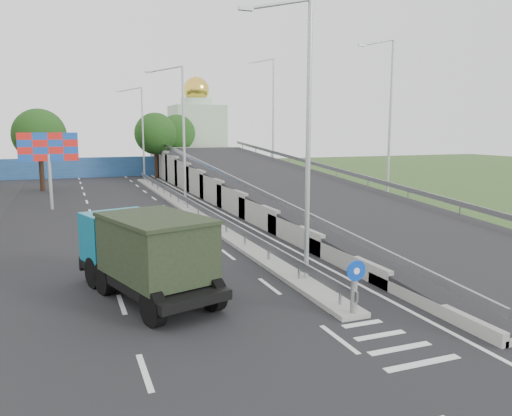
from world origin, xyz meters
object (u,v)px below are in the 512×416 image
church (197,132)px  billboard (48,151)px  sign_bollard (355,287)px  dump_truck (145,251)px  lamp_post_far (141,128)px  lamp_post_near (304,128)px  lamp_post_mid (181,128)px

church → billboard: church is taller
sign_bollard → dump_truck: dump_truck is taller
lamp_post_far → dump_truck: lamp_post_far is taller
church → billboard: bearing=-120.7°
church → lamp_post_far: bearing=-125.2°
lamp_post_far → lamp_post_near: bearing=-90.0°
church → dump_truck: (-15.58, -53.40, -3.68)m
lamp_post_mid → dump_truck: bearing=-106.4°
lamp_post_far → lamp_post_mid: bearing=-90.0°
lamp_post_near → church: size_ratio=0.73×
sign_bollard → church: (10.00, 57.83, 4.28)m
lamp_post_mid → dump_truck: size_ratio=1.42×
lamp_post_near → dump_truck: (-5.69, 0.60, -4.18)m
sign_bollard → church: size_ratio=0.12×
lamp_post_far → billboard: lamp_post_far is taller
lamp_post_near → dump_truck: lamp_post_near is taller
dump_truck → billboard: bearing=81.8°
sign_bollard → lamp_post_mid: 24.30m
sign_bollard → dump_truck: (-5.58, 4.43, 0.60)m
sign_bollard → lamp_post_mid: bearing=89.7°
lamp_post_far → church: bearing=54.8°
church → dump_truck: church is taller
sign_bollard → lamp_post_far: size_ratio=0.17×
lamp_post_near → dump_truck: bearing=174.0°
lamp_post_near → dump_truck: 7.09m
lamp_post_far → billboard: bearing=-116.8°
lamp_post_mid → church: size_ratio=0.73×
lamp_post_far → dump_truck: size_ratio=1.42×
billboard → sign_bollard: bearing=-70.8°
sign_bollard → dump_truck: 7.15m
sign_bollard → lamp_post_mid: lamp_post_mid is taller
church → billboard: (-19.00, -32.00, -1.12)m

